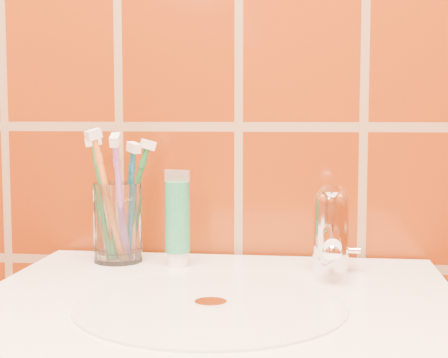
# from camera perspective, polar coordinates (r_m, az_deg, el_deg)

# --- Properties ---
(glass_tumbler) EXTENTS (0.08, 0.08, 0.11)m
(glass_tumbler) POSITION_cam_1_polar(r_m,az_deg,el_deg) (0.99, -8.81, -3.58)
(glass_tumbler) COLOR white
(glass_tumbler) RESTS_ON pedestal_sink
(toothpaste_tube) EXTENTS (0.04, 0.03, 0.13)m
(toothpaste_tube) POSITION_cam_1_polar(r_m,az_deg,el_deg) (0.95, -3.89, -3.53)
(toothpaste_tube) COLOR white
(toothpaste_tube) RESTS_ON pedestal_sink
(faucet) EXTENTS (0.05, 0.11, 0.12)m
(faucet) POSITION_cam_1_polar(r_m,az_deg,el_deg) (0.92, 8.89, -3.83)
(faucet) COLOR white
(faucet) RESTS_ON pedestal_sink
(toothbrush_0) EXTENTS (0.09, 0.08, 0.19)m
(toothbrush_0) POSITION_cam_1_polar(r_m,az_deg,el_deg) (0.99, -9.96, -1.72)
(toothbrush_0) COLOR #217D41
(toothbrush_0) RESTS_ON glass_tumbler
(toothbrush_1) EXTENTS (0.11, 0.10, 0.19)m
(toothbrush_1) POSITION_cam_1_polar(r_m,az_deg,el_deg) (1.00, -7.61, -1.77)
(toothbrush_1) COLOR #1B6832
(toothbrush_1) RESTS_ON glass_tumbler
(toothbrush_2) EXTENTS (0.11, 0.11, 0.21)m
(toothbrush_2) POSITION_cam_1_polar(r_m,az_deg,el_deg) (0.97, -9.61, -1.56)
(toothbrush_2) COLOR orange
(toothbrush_2) RESTS_ON glass_tumbler
(toothbrush_3) EXTENTS (0.09, 0.09, 0.18)m
(toothbrush_3) POSITION_cam_1_polar(r_m,az_deg,el_deg) (0.98, -7.91, -1.99)
(toothbrush_3) COLOR #0D5573
(toothbrush_3) RESTS_ON glass_tumbler
(toothbrush_4) EXTENTS (0.04, 0.15, 0.21)m
(toothbrush_4) POSITION_cam_1_polar(r_m,az_deg,el_deg) (0.95, -8.62, -1.83)
(toothbrush_4) COLOR #904DA5
(toothbrush_4) RESTS_ON glass_tumbler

